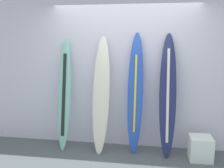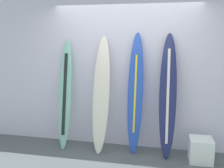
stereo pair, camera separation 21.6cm
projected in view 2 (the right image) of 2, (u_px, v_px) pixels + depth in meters
wall_back at (126, 69)px, 4.62m from camera, size 7.20×0.20×2.80m
surfboard_seafoam at (65, 95)px, 4.57m from camera, size 0.23×0.45×1.93m
surfboard_ivory at (101, 95)px, 4.40m from camera, size 0.30×0.49×1.97m
surfboard_cobalt at (135, 94)px, 4.35m from camera, size 0.28×0.38×2.04m
surfboard_navy at (168, 97)px, 4.20m from camera, size 0.29×0.46×2.02m
display_block_left at (201, 150)px, 4.10m from camera, size 0.36×0.36×0.38m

